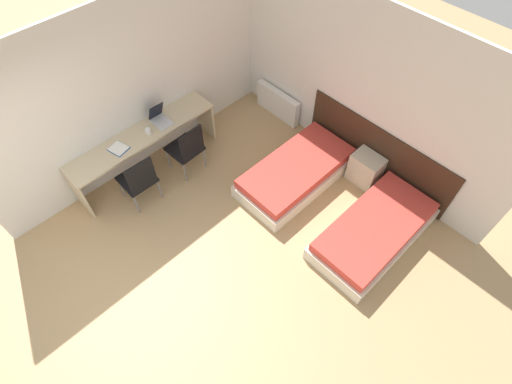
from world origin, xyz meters
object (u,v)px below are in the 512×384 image
object	(u,v)px
nightstand	(365,169)
chair_near_laptop	(187,147)
laptop	(159,118)
chair_near_notebook	(139,179)
bed_near_window	(296,172)
bed_near_door	(374,231)

from	to	relation	value
nightstand	chair_near_laptop	distance (m)	2.81
laptop	chair_near_notebook	bearing A→B (deg)	-56.85
bed_near_window	chair_near_notebook	xyz separation A→B (m)	(-1.34, -1.96, 0.34)
chair_near_notebook	laptop	world-z (taller)	laptop
bed_near_door	nightstand	xyz separation A→B (m)	(-0.75, 0.78, 0.08)
bed_near_window	chair_near_laptop	size ratio (longest dim) A/B	1.99
chair_near_laptop	chair_near_notebook	distance (m)	0.89
nightstand	chair_near_laptop	size ratio (longest dim) A/B	0.55
nightstand	laptop	world-z (taller)	laptop
bed_near_window	nightstand	size ratio (longest dim) A/B	3.61
chair_near_notebook	laptop	distance (m)	1.02
chair_near_laptop	laptop	distance (m)	0.61
chair_near_laptop	laptop	bearing A→B (deg)	-174.68
chair_near_laptop	laptop	size ratio (longest dim) A/B	2.92
chair_near_notebook	laptop	size ratio (longest dim) A/B	2.92
bed_near_window	chair_near_laptop	world-z (taller)	chair_near_laptop
chair_near_laptop	chair_near_notebook	size ratio (longest dim) A/B	1.00
bed_near_door	bed_near_window	bearing A→B (deg)	180.00
bed_near_door	nightstand	bearing A→B (deg)	133.82
bed_near_window	nightstand	world-z (taller)	nightstand
laptop	nightstand	bearing A→B (deg)	37.21
nightstand	laptop	xyz separation A→B (m)	(-2.61, -1.93, 0.57)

